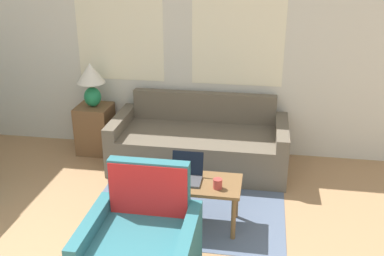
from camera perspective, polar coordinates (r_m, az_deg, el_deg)
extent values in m
cube|color=silver|center=(5.58, -0.88, 9.86)|extent=(6.83, 0.05, 2.60)
cube|color=white|center=(5.71, -9.23, 12.41)|extent=(1.10, 0.01, 1.30)
cube|color=white|center=(5.43, 5.88, 12.09)|extent=(1.10, 0.01, 1.30)
cube|color=slate|center=(4.95, 0.16, -8.02)|extent=(1.95, 2.05, 0.01)
cube|color=#665B4C|center=(5.37, 0.89, -2.80)|extent=(1.78, 0.93, 0.45)
cube|color=#665B4C|center=(5.67, 1.50, 0.60)|extent=(1.78, 0.12, 0.81)
cube|color=#665B4C|center=(5.55, -8.94, -1.38)|extent=(0.14, 0.93, 0.60)
cube|color=#665B4C|center=(5.30, 11.20, -2.72)|extent=(0.14, 0.93, 0.60)
cube|color=#2D6B75|center=(3.81, -5.31, -10.30)|extent=(0.66, 0.10, 0.91)
cube|color=#2D6B75|center=(3.75, -12.45, -14.74)|extent=(0.10, 0.80, 0.56)
cube|color=red|center=(3.71, -5.58, -9.33)|extent=(0.65, 0.01, 0.66)
cube|color=brown|center=(5.89, -12.17, -0.10)|extent=(0.42, 0.42, 0.62)
ellipsoid|color=#1E8451|center=(5.74, -12.51, 3.89)|extent=(0.21, 0.21, 0.25)
cylinder|color=tan|center=(5.69, -12.64, 5.35)|extent=(0.02, 0.02, 0.06)
cone|color=white|center=(5.65, -12.77, 6.84)|extent=(0.35, 0.35, 0.25)
cube|color=brown|center=(4.22, -1.13, -6.89)|extent=(1.08, 0.46, 0.03)
cylinder|color=brown|center=(4.30, -8.13, -10.14)|extent=(0.04, 0.04, 0.43)
cylinder|color=brown|center=(4.14, 5.29, -11.38)|extent=(0.04, 0.04, 0.43)
cylinder|color=brown|center=(4.59, -6.82, -7.78)|extent=(0.04, 0.04, 0.43)
cylinder|color=brown|center=(4.44, 5.65, -8.83)|extent=(0.04, 0.04, 0.43)
cube|color=#47474C|center=(4.19, -0.87, -6.72)|extent=(0.30, 0.22, 0.02)
cube|color=black|center=(4.26, -0.55, -4.44)|extent=(0.30, 0.07, 0.22)
cylinder|color=#191E4C|center=(4.38, -5.10, -5.03)|extent=(0.09, 0.09, 0.08)
cylinder|color=#B23D38|center=(4.08, 3.28, -7.07)|extent=(0.08, 0.08, 0.09)
ellipsoid|color=gold|center=(4.21, -6.74, -6.33)|extent=(0.19, 0.19, 0.08)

